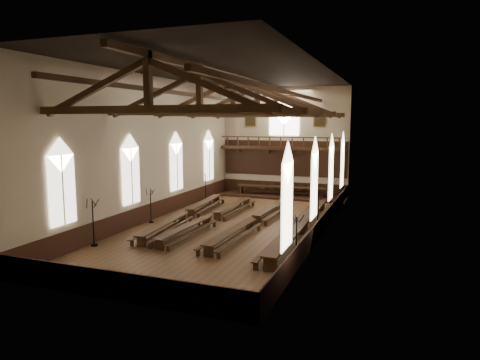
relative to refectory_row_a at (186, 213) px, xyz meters
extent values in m
plane|color=brown|center=(3.62, -0.14, -0.50)|extent=(26.00, 26.00, 0.00)
plane|color=#B9A98C|center=(3.62, 12.86, 4.50)|extent=(12.00, 0.00, 12.00)
plane|color=#B9A98C|center=(3.62, -13.14, 4.50)|extent=(12.00, 0.00, 12.00)
plane|color=#B9A98C|center=(-2.38, -0.14, 4.50)|extent=(0.00, 26.00, 26.00)
plane|color=#B9A98C|center=(9.62, -0.14, 4.50)|extent=(0.00, 26.00, 26.00)
plane|color=black|center=(3.62, -0.14, 9.50)|extent=(26.00, 26.00, 0.00)
cube|color=black|center=(3.62, 12.82, 0.10)|extent=(11.90, 0.08, 1.20)
cube|color=black|center=(3.62, -13.10, 0.10)|extent=(11.90, 0.08, 1.20)
cube|color=black|center=(-2.34, -0.14, 0.10)|extent=(0.08, 25.90, 1.20)
cube|color=black|center=(9.58, -0.14, 0.10)|extent=(0.08, 25.90, 1.20)
cube|color=white|center=(-2.28, -9.14, 2.90)|extent=(0.05, 1.80, 3.60)
cube|color=white|center=(-2.28, -9.14, 4.70)|extent=(0.05, 1.80, 1.80)
cylinder|color=#B9A98C|center=(-2.24, -9.14, 2.90)|extent=(0.08, 0.08, 3.60)
cube|color=white|center=(-2.28, -3.14, 2.90)|extent=(0.05, 1.80, 3.60)
cube|color=white|center=(-2.28, -3.14, 4.70)|extent=(0.05, 1.80, 1.80)
cylinder|color=#B9A98C|center=(-2.24, -3.14, 2.90)|extent=(0.08, 0.08, 3.60)
cube|color=white|center=(-2.28, 2.86, 2.90)|extent=(0.05, 1.80, 3.60)
cube|color=white|center=(-2.28, 2.86, 4.70)|extent=(0.05, 1.80, 1.80)
cylinder|color=#B9A98C|center=(-2.24, 2.86, 2.90)|extent=(0.08, 0.08, 3.60)
cube|color=white|center=(-2.28, 8.86, 2.90)|extent=(0.05, 1.80, 3.60)
cube|color=white|center=(-2.28, 8.86, 4.70)|extent=(0.05, 1.80, 1.80)
cylinder|color=#B9A98C|center=(-2.24, 8.86, 2.90)|extent=(0.08, 0.08, 3.60)
cube|color=white|center=(9.52, -9.14, 2.90)|extent=(0.05, 1.80, 3.60)
cube|color=white|center=(9.52, -9.14, 4.70)|extent=(0.05, 1.80, 1.80)
cylinder|color=#B9A98C|center=(9.48, -9.14, 2.90)|extent=(0.08, 0.08, 3.60)
cube|color=white|center=(9.52, -3.14, 2.90)|extent=(0.05, 1.80, 3.60)
cube|color=white|center=(9.52, -3.14, 4.70)|extent=(0.05, 1.80, 1.80)
cylinder|color=#B9A98C|center=(9.48, -3.14, 2.90)|extent=(0.08, 0.08, 3.60)
cube|color=white|center=(9.52, 2.86, 2.90)|extent=(0.05, 1.80, 3.60)
cube|color=white|center=(9.52, 2.86, 4.70)|extent=(0.05, 1.80, 1.80)
cylinder|color=#B9A98C|center=(9.48, 2.86, 2.90)|extent=(0.08, 0.08, 3.60)
cube|color=white|center=(9.52, 8.86, 2.90)|extent=(0.05, 1.80, 3.60)
cube|color=white|center=(9.52, 8.86, 4.70)|extent=(0.05, 1.80, 1.80)
cylinder|color=#B9A98C|center=(9.48, 8.86, 2.90)|extent=(0.08, 0.08, 3.60)
cube|color=white|center=(3.62, 12.76, 6.30)|extent=(2.80, 0.05, 2.40)
cube|color=white|center=(3.62, 12.76, 7.50)|extent=(2.80, 0.05, 2.80)
cylinder|color=#B9A98C|center=(3.62, 12.72, 6.30)|extent=(0.10, 0.10, 2.40)
cube|color=#3D2613|center=(3.62, 12.21, 3.90)|extent=(11.80, 1.20, 0.20)
cube|color=black|center=(3.62, 12.80, 2.95)|extent=(11.80, 0.10, 3.30)
cube|color=#3D2613|center=(3.62, 11.67, 4.95)|extent=(11.60, 0.12, 0.10)
cube|color=#3D2613|center=(3.62, 11.67, 4.05)|extent=(11.60, 0.12, 0.10)
cube|color=#3D2613|center=(-0.88, 12.61, 3.65)|extent=(0.35, 0.40, 0.50)
cube|color=#3D2613|center=(2.12, 12.61, 3.65)|extent=(0.35, 0.40, 0.50)
cube|color=#3D2613|center=(5.12, 12.61, 3.65)|extent=(0.35, 0.40, 0.50)
cube|color=#3D2613|center=(8.12, 12.61, 3.65)|extent=(0.35, 0.40, 0.50)
cube|color=brown|center=(0.32, 12.77, 6.60)|extent=(1.15, 0.06, 1.45)
cube|color=black|center=(0.32, 12.73, 6.60)|extent=(0.95, 0.04, 1.25)
cube|color=brown|center=(6.92, 12.77, 6.60)|extent=(1.15, 0.06, 1.45)
cube|color=black|center=(6.92, 12.73, 6.60)|extent=(0.95, 0.04, 1.25)
cube|color=#3D2613|center=(3.62, -10.14, 6.90)|extent=(11.70, 0.35, 0.35)
cube|color=#3D2613|center=(3.62, -10.14, 8.20)|extent=(0.30, 0.30, 2.40)
cube|color=#3D2613|center=(0.74, -10.14, 7.80)|extent=(5.44, 0.26, 2.40)
cube|color=#3D2613|center=(6.50, -10.14, 7.80)|extent=(5.44, 0.26, 2.40)
cube|color=#3D2613|center=(3.62, -5.14, 6.90)|extent=(11.70, 0.35, 0.35)
cube|color=#3D2613|center=(3.62, -5.14, 8.20)|extent=(0.30, 0.30, 2.40)
cube|color=#3D2613|center=(0.74, -5.14, 7.80)|extent=(5.44, 0.26, 2.40)
cube|color=#3D2613|center=(6.50, -5.14, 7.80)|extent=(5.44, 0.26, 2.40)
cube|color=#3D2613|center=(3.62, -0.14, 6.90)|extent=(11.70, 0.35, 0.35)
cube|color=#3D2613|center=(3.62, -0.14, 8.20)|extent=(0.30, 0.30, 2.40)
cube|color=#3D2613|center=(0.74, -0.14, 7.80)|extent=(5.44, 0.26, 2.40)
cube|color=#3D2613|center=(6.50, -0.14, 7.80)|extent=(5.44, 0.26, 2.40)
cube|color=#3D2613|center=(3.62, 4.86, 6.90)|extent=(11.70, 0.35, 0.35)
cube|color=#3D2613|center=(3.62, 4.86, 8.20)|extent=(0.30, 0.30, 2.40)
cube|color=#3D2613|center=(0.74, 4.86, 7.80)|extent=(5.44, 0.26, 2.40)
cube|color=#3D2613|center=(6.50, 4.86, 7.80)|extent=(5.44, 0.26, 2.40)
cube|color=#3D2613|center=(3.62, 9.86, 6.90)|extent=(11.70, 0.35, 0.35)
cube|color=#3D2613|center=(3.62, 9.86, 8.20)|extent=(0.30, 0.30, 2.40)
cube|color=#3D2613|center=(0.74, 9.86, 7.80)|extent=(5.44, 0.26, 2.40)
cube|color=#3D2613|center=(6.50, 9.86, 7.80)|extent=(5.44, 0.26, 2.40)
cube|color=#3D2613|center=(0.26, -0.14, 8.20)|extent=(0.25, 25.70, 0.25)
cube|color=#3D2613|center=(6.98, -0.14, 8.20)|extent=(0.25, 25.70, 0.25)
cube|color=#3D2613|center=(3.62, -0.14, 9.20)|extent=(0.30, 25.70, 0.30)
cube|color=#3D2613|center=(0.00, -3.70, 0.15)|extent=(1.26, 6.49, 0.07)
cube|color=#3D2613|center=(0.00, -6.60, -0.20)|extent=(0.55, 0.13, 0.62)
cube|color=#3D2613|center=(0.00, -0.80, -0.20)|extent=(0.55, 0.13, 0.62)
cube|color=#3D2613|center=(0.00, -3.70, -0.27)|extent=(0.62, 5.70, 0.07)
cube|color=#3D2613|center=(-0.57, -3.75, -0.12)|extent=(0.87, 6.45, 0.06)
cube|color=#3D2613|center=(-0.57, -6.71, -0.32)|extent=(0.21, 0.08, 0.36)
cube|color=#3D2613|center=(-0.57, -0.80, -0.32)|extent=(0.21, 0.08, 0.36)
cube|color=#3D2613|center=(0.57, -3.65, -0.12)|extent=(0.87, 6.45, 0.06)
cube|color=#3D2613|center=(0.57, -6.60, -0.32)|extent=(0.21, 0.08, 0.36)
cube|color=#3D2613|center=(0.57, -0.69, -0.32)|extent=(0.21, 0.08, 0.36)
cube|color=#3D2613|center=(0.00, 3.70, 0.15)|extent=(1.26, 6.49, 0.07)
cube|color=#3D2613|center=(0.00, 0.80, -0.20)|extent=(0.55, 0.13, 0.62)
cube|color=#3D2613|center=(0.00, 6.60, -0.20)|extent=(0.55, 0.13, 0.62)
cube|color=#3D2613|center=(0.00, 3.70, -0.27)|extent=(0.62, 5.70, 0.07)
cube|color=#3D2613|center=(-0.57, 3.65, -0.12)|extent=(0.87, 6.45, 0.06)
cube|color=#3D2613|center=(-0.57, 0.69, -0.32)|extent=(0.21, 0.08, 0.36)
cube|color=#3D2613|center=(-0.57, 6.60, -0.32)|extent=(0.21, 0.08, 0.36)
cube|color=#3D2613|center=(0.57, 3.75, -0.12)|extent=(0.87, 6.45, 0.06)
cube|color=#3D2613|center=(0.57, 0.80, -0.32)|extent=(0.21, 0.08, 0.36)
cube|color=#3D2613|center=(0.57, 6.71, -0.32)|extent=(0.21, 0.08, 0.36)
cube|color=#3D2613|center=(2.08, -3.95, 0.14)|extent=(0.78, 6.33, 0.07)
cube|color=#3D2613|center=(2.08, -6.79, -0.20)|extent=(0.54, 0.09, 0.60)
cube|color=#3D2613|center=(2.08, -1.11, -0.20)|extent=(0.54, 0.09, 0.60)
cube|color=#3D2613|center=(2.08, -3.95, -0.28)|extent=(0.21, 5.59, 0.07)
cube|color=#3D2613|center=(1.52, -3.94, -0.13)|extent=(0.40, 6.32, 0.05)
cube|color=#3D2613|center=(1.52, -6.83, -0.33)|extent=(0.20, 0.07, 0.35)
cube|color=#3D2613|center=(1.52, -1.05, -0.33)|extent=(0.20, 0.07, 0.35)
cube|color=#3D2613|center=(2.64, -3.97, -0.13)|extent=(0.40, 6.32, 0.05)
cube|color=#3D2613|center=(2.64, -6.85, -0.33)|extent=(0.20, 0.07, 0.35)
cube|color=#3D2613|center=(2.64, -1.08, -0.33)|extent=(0.20, 0.07, 0.35)
cube|color=#3D2613|center=(2.08, 3.45, 0.14)|extent=(0.78, 6.33, 0.07)
cube|color=#3D2613|center=(2.08, 0.61, -0.20)|extent=(0.54, 0.09, 0.60)
cube|color=#3D2613|center=(2.08, 6.29, -0.20)|extent=(0.54, 0.09, 0.60)
cube|color=#3D2613|center=(2.08, 3.45, -0.28)|extent=(0.21, 5.59, 0.07)
cube|color=#3D2613|center=(1.52, 3.46, -0.13)|extent=(0.40, 6.32, 0.05)
cube|color=#3D2613|center=(1.52, 0.57, -0.33)|extent=(0.20, 0.07, 0.35)
cube|color=#3D2613|center=(1.52, 6.35, -0.33)|extent=(0.20, 0.07, 0.35)
cube|color=#3D2613|center=(2.64, 3.43, -0.13)|extent=(0.40, 6.32, 0.05)
cube|color=#3D2613|center=(2.64, 0.55, -0.33)|extent=(0.20, 0.07, 0.35)
cube|color=#3D2613|center=(2.64, 6.32, -0.33)|extent=(0.20, 0.07, 0.35)
cube|color=#3D2613|center=(5.10, -3.99, 0.16)|extent=(0.84, 6.61, 0.08)
cube|color=#3D2613|center=(5.10, -6.96, -0.19)|extent=(0.56, 0.09, 0.63)
cube|color=#3D2613|center=(5.10, -1.03, -0.19)|extent=(0.56, 0.09, 0.63)
cube|color=#3D2613|center=(5.10, -3.99, -0.27)|extent=(0.24, 5.84, 0.08)
cube|color=#3D2613|center=(4.52, -3.98, -0.11)|extent=(0.44, 6.59, 0.06)
cube|color=#3D2613|center=(4.52, -6.99, -0.32)|extent=(0.21, 0.07, 0.37)
cube|color=#3D2613|center=(4.52, -0.97, -0.32)|extent=(0.21, 0.07, 0.37)
cube|color=#3D2613|center=(5.69, -4.01, -0.11)|extent=(0.44, 6.59, 0.06)
cube|color=#3D2613|center=(5.69, -7.02, -0.32)|extent=(0.21, 0.07, 0.37)
cube|color=#3D2613|center=(5.69, -1.00, -0.32)|extent=(0.21, 0.07, 0.37)
cube|color=#3D2613|center=(5.10, 3.41, 0.16)|extent=(0.84, 6.61, 0.08)
cube|color=#3D2613|center=(5.10, 0.44, -0.19)|extent=(0.56, 0.09, 0.63)
cube|color=#3D2613|center=(5.10, 6.37, -0.19)|extent=(0.56, 0.09, 0.63)
cube|color=#3D2613|center=(5.10, 3.41, -0.27)|extent=(0.24, 5.84, 0.08)
cube|color=#3D2613|center=(4.52, 3.42, -0.11)|extent=(0.44, 6.59, 0.06)
cube|color=#3D2613|center=(4.52, 0.41, -0.32)|extent=(0.21, 0.07, 0.37)
cube|color=#3D2613|center=(4.52, 6.43, -0.32)|extent=(0.21, 0.07, 0.37)
cube|color=#3D2613|center=(5.69, 3.39, -0.11)|extent=(0.44, 6.59, 0.06)
cube|color=#3D2613|center=(5.69, 0.38, -0.32)|extent=(0.21, 0.07, 0.37)
cube|color=#3D2613|center=(5.69, 6.40, -0.32)|extent=(0.21, 0.07, 0.37)
cube|color=#3D2613|center=(8.37, -4.46, 0.27)|extent=(0.87, 7.68, 0.09)
cube|color=#3D2613|center=(8.37, -7.91, -0.14)|extent=(0.65, 0.10, 0.73)
cube|color=#3D2613|center=(8.37, -1.01, -0.14)|extent=(0.65, 0.10, 0.73)
cube|color=#3D2613|center=(8.37, -4.46, -0.23)|extent=(0.18, 6.79, 0.09)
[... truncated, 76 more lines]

